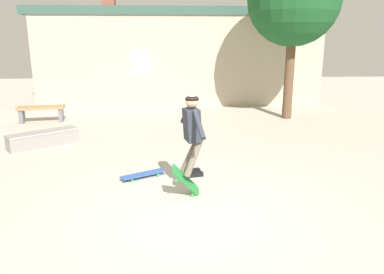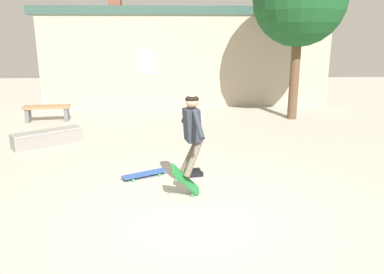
{
  "view_description": "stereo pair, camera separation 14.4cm",
  "coord_description": "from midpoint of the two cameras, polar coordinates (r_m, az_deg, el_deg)",
  "views": [
    {
      "loc": [
        -0.35,
        -5.22,
        2.6
      ],
      "look_at": [
        -0.02,
        0.65,
        1.04
      ],
      "focal_mm": 35.0,
      "sensor_mm": 36.0,
      "label": 1
    },
    {
      "loc": [
        -0.2,
        -5.22,
        2.6
      ],
      "look_at": [
        -0.02,
        0.65,
        1.04
      ],
      "focal_mm": 35.0,
      "sensor_mm": 36.0,
      "label": 2
    }
  ],
  "objects": [
    {
      "name": "ground_plane",
      "position": [
        5.84,
        -0.17,
        -11.54
      ],
      "size": [
        40.0,
        40.0,
        0.0
      ],
      "primitive_type": "plane",
      "color": "#B2AD9E"
    },
    {
      "name": "building_backdrop",
      "position": [
        14.57,
        -2.31,
        12.33
      ],
      "size": [
        11.55,
        0.52,
        4.98
      ],
      "color": "#B7A88E",
      "rests_on": "ground_plane"
    },
    {
      "name": "tree_right",
      "position": [
        12.66,
        14.96,
        19.53
      ],
      "size": [
        2.88,
        2.88,
        5.19
      ],
      "color": "brown",
      "rests_on": "ground_plane"
    },
    {
      "name": "park_bench",
      "position": [
        12.77,
        -22.29,
        3.68
      ],
      "size": [
        1.47,
        0.69,
        0.51
      ],
      "rotation": [
        0.0,
        0.0,
        0.17
      ],
      "color": "#99754C",
      "rests_on": "ground_plane"
    },
    {
      "name": "skate_ledge",
      "position": [
        9.96,
        -22.1,
        -0.24
      ],
      "size": [
        1.59,
        1.36,
        0.37
      ],
      "rotation": [
        0.0,
        0.0,
        0.65
      ],
      "color": "gray",
      "rests_on": "ground_plane"
    },
    {
      "name": "skater",
      "position": [
        6.05,
        -0.67,
        1.33
      ],
      "size": [
        0.4,
        1.25,
        1.35
      ],
      "rotation": [
        0.0,
        0.0,
        0.22
      ],
      "color": "#282D38"
    },
    {
      "name": "skateboard_flipping",
      "position": [
        6.24,
        -1.53,
        -6.75
      ],
      "size": [
        0.46,
        0.58,
        0.71
      ],
      "rotation": [
        0.0,
        0.0,
        0.73
      ],
      "color": "#237F38"
    },
    {
      "name": "skateboard_resting",
      "position": [
        7.26,
        -8.04,
        -5.64
      ],
      "size": [
        0.86,
        0.61,
        0.08
      ],
      "rotation": [
        0.0,
        0.0,
        0.52
      ],
      "color": "#2D519E",
      "rests_on": "ground_plane"
    }
  ]
}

